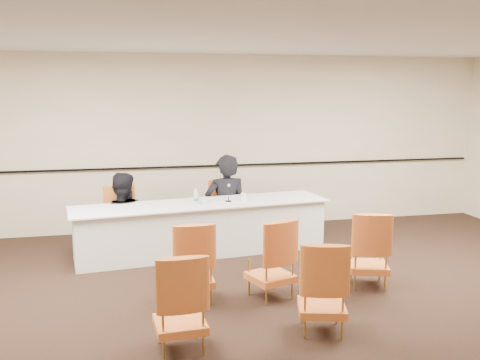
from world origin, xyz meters
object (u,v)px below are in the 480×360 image
at_px(aud_chair_front_left, 192,262).
at_px(aud_chair_front_right, 369,249).
at_px(panelist_main_chair, 226,211).
at_px(drinking_glass, 205,200).
at_px(aud_chair_back_mid, 322,286).
at_px(coffee_cup, 243,197).
at_px(panel_table, 202,228).
at_px(aud_chair_front_mid, 271,258).
at_px(aud_chair_back_left, 180,301).
at_px(panelist_second, 122,225).
at_px(panelist_main, 226,213).
at_px(panelist_second_chair, 122,219).
at_px(microphone, 228,193).
at_px(water_bottle, 196,196).

relative_size(aud_chair_front_left, aud_chair_front_right, 1.00).
relative_size(panelist_main_chair, drinking_glass, 9.50).
relative_size(panelist_main_chair, aud_chair_front_right, 1.00).
xyz_separation_m(panelist_main_chair, drinking_glass, (-0.45, -0.68, 0.33)).
height_order(aud_chair_front_left, aud_chair_back_mid, same).
relative_size(coffee_cup, aud_chair_front_left, 0.13).
height_order(drinking_glass, coffee_cup, coffee_cup).
xyz_separation_m(panel_table, aud_chair_front_mid, (0.52, -1.91, 0.10)).
bearing_deg(panel_table, aud_chair_back_left, -109.21).
relative_size(panelist_main_chair, aud_chair_back_left, 1.00).
bearing_deg(coffee_cup, panelist_second, 166.08).
height_order(aud_chair_back_left, aud_chair_back_mid, same).
height_order(panelist_main_chair, aud_chair_front_mid, same).
distance_m(panelist_main, panelist_main_chair, 0.03).
bearing_deg(panel_table, panelist_second_chair, 153.02).
xyz_separation_m(microphone, drinking_glass, (-0.36, -0.05, -0.08)).
distance_m(panel_table, aud_chair_back_left, 3.03).
xyz_separation_m(panelist_second_chair, aud_chair_front_left, (0.77, -2.26, 0.00)).
bearing_deg(panelist_main_chair, microphone, -104.86).
relative_size(panelist_main, drinking_glass, 18.95).
bearing_deg(panel_table, microphone, -7.97).
height_order(panelist_main, panelist_second, panelist_main).
bearing_deg(water_bottle, panelist_main, 48.99).
relative_size(panelist_second_chair, drinking_glass, 9.50).
bearing_deg(aud_chair_front_mid, aud_chair_back_left, -156.68).
bearing_deg(aud_chair_front_right, drinking_glass, 151.71).
bearing_deg(aud_chair_back_left, panelist_second_chair, 95.27).
relative_size(drinking_glass, aud_chair_back_left, 0.11).
xyz_separation_m(panelist_second, aud_chair_back_mid, (1.93, -3.31, 0.09)).
bearing_deg(water_bottle, panelist_second, 156.67).
bearing_deg(coffee_cup, microphone, 177.88).
relative_size(coffee_cup, aud_chair_back_left, 0.13).
height_order(water_bottle, aud_chair_front_right, water_bottle).
distance_m(panelist_main_chair, aud_chair_front_right, 2.76).
height_order(panelist_second, microphone, panelist_second).
xyz_separation_m(panelist_second, aud_chair_back_left, (0.51, -3.39, 0.09)).
bearing_deg(panel_table, water_bottle, -162.89).
xyz_separation_m(water_bottle, aud_chair_front_right, (1.88, -1.78, -0.40)).
distance_m(panelist_main_chair, aud_chair_back_left, 3.76).
relative_size(panelist_main, panelist_second_chair, 1.99).
bearing_deg(aud_chair_back_mid, panelist_second, 135.40).
bearing_deg(microphone, panelist_second_chair, 179.32).
relative_size(panelist_second_chair, microphone, 3.72).
bearing_deg(aud_chair_front_mid, coffee_cup, 67.93).
distance_m(panelist_main_chair, coffee_cup, 0.74).
bearing_deg(panelist_second, aud_chair_front_right, 148.38).
relative_size(panel_table, panelist_main, 1.99).
bearing_deg(coffee_cup, panelist_main, 102.32).
bearing_deg(panel_table, panelist_main, 45.03).
height_order(panelist_main, water_bottle, panelist_main).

